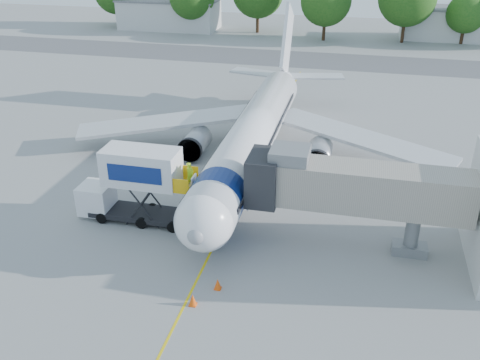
% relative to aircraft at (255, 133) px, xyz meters
% --- Properties ---
extents(ground, '(160.00, 160.00, 0.00)m').
position_rel_aircraft_xyz_m(ground, '(0.00, -4.12, -2.95)').
color(ground, '#9A9A97').
rests_on(ground, ground).
extents(guidance_line, '(0.15, 70.00, 0.01)m').
position_rel_aircraft_xyz_m(guidance_line, '(0.00, -4.12, -2.94)').
color(guidance_line, yellow).
rests_on(guidance_line, ground).
extents(taxiway_strip, '(120.00, 10.00, 0.01)m').
position_rel_aircraft_xyz_m(taxiway_strip, '(0.00, 37.88, -2.94)').
color(taxiway_strip, '#59595B').
rests_on(taxiway_strip, ground).
extents(aircraft, '(34.17, 37.73, 11.35)m').
position_rel_aircraft_xyz_m(aircraft, '(0.00, 0.00, 0.00)').
color(aircraft, white).
rests_on(aircraft, ground).
extents(jet_bridge, '(13.90, 3.20, 6.60)m').
position_rel_aircraft_xyz_m(jet_bridge, '(7.99, -11.12, 1.39)').
color(jet_bridge, '#A09889').
rests_on(jet_bridge, ground).
extents(catering_hiloader, '(8.55, 2.44, 5.50)m').
position_rel_aircraft_xyz_m(catering_hiloader, '(-6.26, -11.12, -0.19)').
color(catering_hiloader, black).
rests_on(catering_hiloader, ground).
extents(ground_tug, '(3.39, 2.22, 1.25)m').
position_rel_aircraft_xyz_m(ground_tug, '(0.50, -21.20, -2.29)').
color(ground_tug, silver).
rests_on(ground_tug, ground).
extents(safety_cone_a, '(0.46, 0.46, 0.73)m').
position_rel_aircraft_xyz_m(safety_cone_a, '(0.46, -19.15, -2.60)').
color(safety_cone_a, '#F2500C').
rests_on(safety_cone_a, ground).
extents(safety_cone_b, '(0.44, 0.44, 0.70)m').
position_rel_aircraft_xyz_m(safety_cone_b, '(1.44, -17.43, -2.61)').
color(safety_cone_b, '#F2500C').
rests_on(safety_cone_b, ground).
extents(outbuilding_left, '(18.40, 8.40, 5.30)m').
position_rel_aircraft_xyz_m(outbuilding_left, '(-28.00, 55.88, -0.29)').
color(outbuilding_left, beige).
rests_on(outbuilding_left, ground).
extents(outbuilding_right, '(16.40, 7.40, 5.30)m').
position_rel_aircraft_xyz_m(outbuilding_right, '(22.00, 57.88, -0.29)').
color(outbuilding_right, beige).
rests_on(outbuilding_right, ground).
extents(tree_d, '(8.45, 8.45, 10.77)m').
position_rel_aircraft_xyz_m(tree_d, '(1.21, 51.94, 3.59)').
color(tree_d, '#382314').
rests_on(tree_d, ground).
extents(tree_f, '(6.36, 6.36, 8.11)m').
position_rel_aircraft_xyz_m(tree_f, '(23.83, 54.40, 1.97)').
color(tree_f, '#382314').
rests_on(tree_f, ground).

